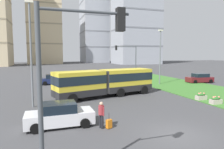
{
  "coord_description": "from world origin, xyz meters",
  "views": [
    {
      "loc": [
        -7.29,
        -9.67,
        4.74
      ],
      "look_at": [
        0.76,
        14.66,
        2.2
      ],
      "focal_mm": 32.16,
      "sensor_mm": 36.0,
      "label": 1
    }
  ],
  "objects_px": {
    "car_white_van": "(59,115)",
    "traffic_light_far_right": "(129,57)",
    "apartment_tower_centre": "(94,18)",
    "traffic_light_near_left": "(69,68)",
    "apartment_tower_eastcentre": "(136,13)",
    "streetlight_left": "(31,50)",
    "articulated_bus": "(106,82)",
    "apartment_tower_westcentre": "(44,26)",
    "car_navy_sedan": "(54,80)",
    "flower_planter_2": "(201,96)",
    "rolling_suitcase": "(109,124)",
    "car_maroon_sedan": "(200,78)",
    "flower_planter_1": "(216,100)",
    "streetlight_median": "(160,55)",
    "pedestrian_crossing": "(101,113)"
  },
  "relations": [
    {
      "from": "articulated_bus",
      "to": "apartment_tower_westcentre",
      "type": "distance_m",
      "value": 93.34
    },
    {
      "from": "articulated_bus",
      "to": "flower_planter_2",
      "type": "bearing_deg",
      "value": -30.3
    },
    {
      "from": "apartment_tower_eastcentre",
      "to": "streetlight_left",
      "type": "bearing_deg",
      "value": -120.86
    },
    {
      "from": "apartment_tower_centre",
      "to": "apartment_tower_westcentre",
      "type": "bearing_deg",
      "value": -162.36
    },
    {
      "from": "articulated_bus",
      "to": "car_navy_sedan",
      "type": "height_order",
      "value": "articulated_bus"
    },
    {
      "from": "rolling_suitcase",
      "to": "apartment_tower_westcentre",
      "type": "distance_m",
      "value": 102.98
    },
    {
      "from": "articulated_bus",
      "to": "car_white_van",
      "type": "relative_size",
      "value": 2.73
    },
    {
      "from": "streetlight_left",
      "to": "car_maroon_sedan",
      "type": "bearing_deg",
      "value": 17.36
    },
    {
      "from": "pedestrian_crossing",
      "to": "apartment_tower_eastcentre",
      "type": "xyz_separation_m",
      "value": [
        41.59,
        84.16,
        24.85
      ]
    },
    {
      "from": "apartment_tower_centre",
      "to": "apartment_tower_eastcentre",
      "type": "distance_m",
      "value": 30.52
    },
    {
      "from": "traffic_light_near_left",
      "to": "streetlight_median",
      "type": "bearing_deg",
      "value": 52.0
    },
    {
      "from": "car_white_van",
      "to": "rolling_suitcase",
      "type": "xyz_separation_m",
      "value": [
        2.99,
        -1.46,
        -0.44
      ]
    },
    {
      "from": "rolling_suitcase",
      "to": "streetlight_median",
      "type": "relative_size",
      "value": 0.11
    },
    {
      "from": "streetlight_left",
      "to": "articulated_bus",
      "type": "bearing_deg",
      "value": 18.02
    },
    {
      "from": "car_white_van",
      "to": "car_maroon_sedan",
      "type": "bearing_deg",
      "value": 30.1
    },
    {
      "from": "streetlight_median",
      "to": "car_navy_sedan",
      "type": "bearing_deg",
      "value": 160.55
    },
    {
      "from": "car_white_van",
      "to": "car_navy_sedan",
      "type": "xyz_separation_m",
      "value": [
        0.5,
        19.86,
        0.0
      ]
    },
    {
      "from": "flower_planter_2",
      "to": "apartment_tower_eastcentre",
      "type": "relative_size",
      "value": 0.02
    },
    {
      "from": "pedestrian_crossing",
      "to": "rolling_suitcase",
      "type": "height_order",
      "value": "pedestrian_crossing"
    },
    {
      "from": "traffic_light_far_right",
      "to": "apartment_tower_centre",
      "type": "distance_m",
      "value": 94.43
    },
    {
      "from": "car_white_van",
      "to": "traffic_light_far_right",
      "type": "xyz_separation_m",
      "value": [
        12.81,
        18.26,
        3.55
      ]
    },
    {
      "from": "car_maroon_sedan",
      "to": "rolling_suitcase",
      "type": "height_order",
      "value": "car_maroon_sedan"
    },
    {
      "from": "rolling_suitcase",
      "to": "apartment_tower_westcentre",
      "type": "height_order",
      "value": "apartment_tower_westcentre"
    },
    {
      "from": "traffic_light_near_left",
      "to": "apartment_tower_centre",
      "type": "bearing_deg",
      "value": 76.41
    },
    {
      "from": "flower_planter_1",
      "to": "streetlight_median",
      "type": "relative_size",
      "value": 0.13
    },
    {
      "from": "articulated_bus",
      "to": "car_navy_sedan",
      "type": "distance_m",
      "value": 12.73
    },
    {
      "from": "rolling_suitcase",
      "to": "articulated_bus",
      "type": "bearing_deg",
      "value": 74.57
    },
    {
      "from": "articulated_bus",
      "to": "traffic_light_near_left",
      "type": "relative_size",
      "value": 1.9
    },
    {
      "from": "car_navy_sedan",
      "to": "apartment_tower_westcentre",
      "type": "distance_m",
      "value": 81.99
    },
    {
      "from": "traffic_light_far_right",
      "to": "rolling_suitcase",
      "type": "bearing_deg",
      "value": -116.45
    },
    {
      "from": "car_maroon_sedan",
      "to": "apartment_tower_centre",
      "type": "bearing_deg",
      "value": 87.6
    },
    {
      "from": "traffic_light_near_left",
      "to": "apartment_tower_eastcentre",
      "type": "distance_m",
      "value": 102.22
    },
    {
      "from": "car_white_van",
      "to": "streetlight_left",
      "type": "distance_m",
      "value": 7.52
    },
    {
      "from": "flower_planter_1",
      "to": "car_white_van",
      "type": "bearing_deg",
      "value": -175.16
    },
    {
      "from": "pedestrian_crossing",
      "to": "streetlight_median",
      "type": "relative_size",
      "value": 0.2
    },
    {
      "from": "streetlight_left",
      "to": "apartment_tower_eastcentre",
      "type": "height_order",
      "value": "apartment_tower_eastcentre"
    },
    {
      "from": "streetlight_left",
      "to": "car_navy_sedan",
      "type": "bearing_deg",
      "value": 80.09
    },
    {
      "from": "apartment_tower_centre",
      "to": "flower_planter_1",
      "type": "bearing_deg",
      "value": -97.11
    },
    {
      "from": "traffic_light_near_left",
      "to": "pedestrian_crossing",
      "type": "bearing_deg",
      "value": 64.83
    },
    {
      "from": "traffic_light_near_left",
      "to": "apartment_tower_centre",
      "type": "xyz_separation_m",
      "value": [
        27.91,
        115.45,
        22.56
      ]
    },
    {
      "from": "flower_planter_2",
      "to": "rolling_suitcase",
      "type": "bearing_deg",
      "value": -158.25
    },
    {
      "from": "car_navy_sedan",
      "to": "streetlight_median",
      "type": "xyz_separation_m",
      "value": [
        15.87,
        -5.6,
        4.0
      ]
    },
    {
      "from": "car_white_van",
      "to": "apartment_tower_eastcentre",
      "type": "relative_size",
      "value": 0.09
    },
    {
      "from": "apartment_tower_centre",
      "to": "car_navy_sedan",
      "type": "bearing_deg",
      "value": -107.13
    },
    {
      "from": "pedestrian_crossing",
      "to": "streetlight_left",
      "type": "distance_m",
      "value": 9.33
    },
    {
      "from": "flower_planter_2",
      "to": "traffic_light_near_left",
      "type": "height_order",
      "value": "traffic_light_near_left"
    },
    {
      "from": "traffic_light_near_left",
      "to": "flower_planter_1",
      "type": "bearing_deg",
      "value": 28.77
    },
    {
      "from": "apartment_tower_centre",
      "to": "rolling_suitcase",
      "type": "bearing_deg",
      "value": -102.73
    },
    {
      "from": "car_maroon_sedan",
      "to": "traffic_light_near_left",
      "type": "height_order",
      "value": "traffic_light_near_left"
    },
    {
      "from": "pedestrian_crossing",
      "to": "traffic_light_near_left",
      "type": "xyz_separation_m",
      "value": [
        -2.57,
        -5.48,
        3.29
      ]
    }
  ]
}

